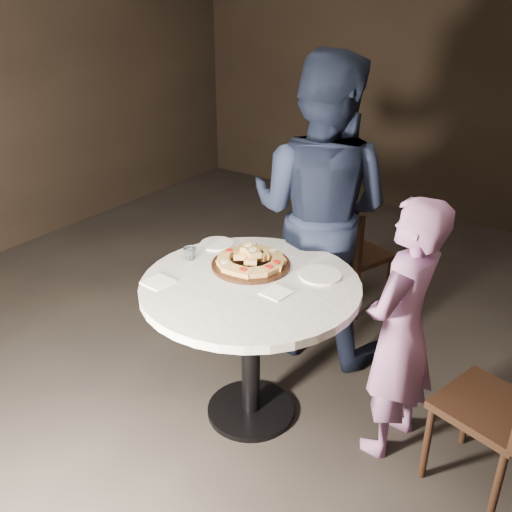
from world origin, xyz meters
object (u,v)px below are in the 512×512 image
(water_glass, at_px, (190,253))
(chair_right, at_px, (512,406))
(serving_board, at_px, (251,265))
(focaccia_pile, at_px, (251,258))
(table, at_px, (251,309))
(diner_teal, at_px, (401,331))
(chair_far, at_px, (351,249))
(diner_navy, at_px, (320,212))

(water_glass, distance_m, chair_right, 1.78)
(serving_board, distance_m, focaccia_pile, 0.04)
(table, height_order, water_glass, water_glass)
(diner_teal, bearing_deg, table, -65.46)
(serving_board, bearing_deg, diner_teal, 6.68)
(diner_teal, bearing_deg, serving_board, -77.41)
(chair_far, xyz_separation_m, chair_right, (1.39, -1.17, 0.05))
(diner_teal, bearing_deg, focaccia_pile, -77.49)
(water_glass, bearing_deg, diner_teal, 10.79)
(table, xyz_separation_m, diner_teal, (0.73, 0.25, 0.00))
(water_glass, xyz_separation_m, chair_far, (0.34, 1.37, -0.41))
(serving_board, distance_m, diner_teal, 0.86)
(focaccia_pile, height_order, water_glass, focaccia_pile)
(focaccia_pile, xyz_separation_m, chair_right, (1.40, 0.07, -0.38))
(chair_right, xyz_separation_m, diner_teal, (-0.56, 0.02, 0.17))
(focaccia_pile, xyz_separation_m, chair_far, (0.01, 1.24, -0.43))
(water_glass, xyz_separation_m, diner_navy, (0.37, 0.80, 0.07))
(serving_board, bearing_deg, chair_right, 3.03)
(water_glass, relative_size, chair_right, 0.08)
(water_glass, bearing_deg, serving_board, 20.72)
(chair_far, bearing_deg, diner_teal, 144.92)
(chair_far, distance_m, diner_teal, 1.43)
(chair_right, bearing_deg, serving_board, -72.27)
(diner_teal, bearing_deg, diner_navy, -120.10)
(focaccia_pile, xyz_separation_m, diner_teal, (0.84, 0.10, -0.20))
(serving_board, distance_m, chair_right, 1.44)
(water_glass, height_order, diner_navy, diner_navy)
(serving_board, distance_m, chair_far, 1.30)
(water_glass, relative_size, diner_navy, 0.04)
(diner_teal, bearing_deg, chair_far, -138.15)
(focaccia_pile, height_order, chair_far, focaccia_pile)
(chair_far, height_order, diner_navy, diner_navy)
(focaccia_pile, relative_size, chair_far, 0.46)
(table, distance_m, diner_teal, 0.77)
(table, xyz_separation_m, chair_far, (-0.10, 1.39, -0.22))
(chair_right, distance_m, diner_navy, 1.55)
(focaccia_pile, bearing_deg, water_glass, -159.16)
(focaccia_pile, distance_m, water_glass, 0.35)
(serving_board, relative_size, focaccia_pile, 1.12)
(water_glass, height_order, diner_teal, diner_teal)
(table, bearing_deg, diner_teal, 18.63)
(chair_far, bearing_deg, diner_navy, 111.86)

